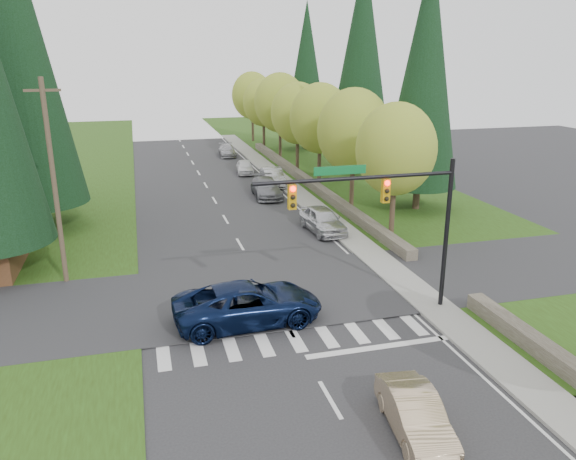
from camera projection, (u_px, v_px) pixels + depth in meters
name	position (u px, v px, depth m)	size (l,w,h in m)	color
ground	(321.00, 383.00, 19.57)	(120.00, 120.00, 0.00)	#28282B
grass_east	(403.00, 210.00, 41.21)	(14.00, 110.00, 0.06)	#294111
grass_west	(20.00, 239.00, 34.74)	(14.00, 110.00, 0.06)	#294111
cross_street	(268.00, 293.00, 26.94)	(120.00, 8.00, 0.10)	#28282B
sidewalk_east	(316.00, 208.00, 41.52)	(1.80, 80.00, 0.13)	gray
curb_east	(305.00, 209.00, 41.31)	(0.20, 80.00, 0.13)	gray
stone_wall_north	(306.00, 180.00, 49.23)	(0.70, 40.00, 0.70)	#4C4438
traffic_signal	(389.00, 205.00, 23.30)	(8.70, 0.37, 6.80)	black
utility_pole	(54.00, 182.00, 26.71)	(1.60, 0.24, 10.00)	#473828
decid_tree_0	(396.00, 149.00, 33.07)	(4.80, 4.80, 8.37)	#38281C
decid_tree_1	(354.00, 131.00, 39.48)	(5.20, 5.20, 8.80)	#38281C
decid_tree_2	(320.00, 118.00, 45.83)	(5.00, 5.00, 8.82)	#38281C
decid_tree_3	(298.00, 113.00, 52.38)	(5.00, 5.00, 8.55)	#38281C
decid_tree_4	(280.00, 103.00, 58.73)	(5.40, 5.40, 9.18)	#38281C
decid_tree_5	(263.00, 103.00, 65.29)	(4.80, 4.80, 8.30)	#38281C
decid_tree_6	(252.00, 96.00, 71.66)	(5.20, 5.20, 8.86)	#38281C
conifer_w_c	(17.00, 48.00, 33.45)	(6.46, 6.46, 20.80)	#38281C
conifer_w_e	(4.00, 64.00, 38.77)	(5.78, 5.78, 18.80)	#38281C
conifer_e_a	(425.00, 72.00, 38.53)	(5.44, 5.44, 17.80)	#38281C
conifer_e_b	(362.00, 56.00, 51.36)	(6.12, 6.12, 19.80)	#38281C
conifer_e_c	(307.00, 69.00, 64.46)	(5.10, 5.10, 16.80)	#38281C
sedan_champagne	(415.00, 415.00, 16.80)	(1.39, 4.00, 1.32)	#CCAE88
suv_navy	(248.00, 304.00, 23.75)	(2.91, 6.31, 1.75)	#0B1637
parked_car_a	(323.00, 220.00, 35.97)	(1.89, 4.71, 1.60)	silver
parked_car_b	(266.00, 188.00, 44.88)	(2.05, 5.05, 1.46)	slate
parked_car_c	(273.00, 177.00, 48.51)	(1.63, 4.66, 1.54)	#B0AFB4
parked_car_d	(245.00, 167.00, 53.58)	(1.52, 3.79, 1.29)	silver
parked_car_e	(227.00, 150.00, 62.77)	(1.75, 4.31, 1.25)	#A4A4A9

